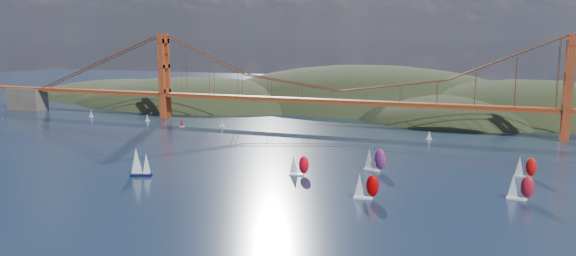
{
  "coord_description": "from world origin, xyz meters",
  "views": [
    {
      "loc": [
        84.89,
        -138.56,
        54.01
      ],
      "look_at": [
        0.26,
        90.0,
        13.79
      ],
      "focal_mm": 35.0,
      "sensor_mm": 36.0,
      "label": 1
    }
  ],
  "objects_px": {
    "racer_2": "(520,187)",
    "racer_3": "(525,167)",
    "racer_0": "(298,165)",
    "racer_1": "(366,186)",
    "sloop_navy": "(139,162)",
    "racer_rwb": "(374,159)"
  },
  "relations": [
    {
      "from": "sloop_navy",
      "to": "racer_rwb",
      "type": "relative_size",
      "value": 1.17
    },
    {
      "from": "racer_1",
      "to": "racer_2",
      "type": "distance_m",
      "value": 51.0
    },
    {
      "from": "sloop_navy",
      "to": "racer_2",
      "type": "height_order",
      "value": "sloop_navy"
    },
    {
      "from": "racer_1",
      "to": "racer_2",
      "type": "bearing_deg",
      "value": 10.98
    },
    {
      "from": "racer_0",
      "to": "racer_rwb",
      "type": "height_order",
      "value": "racer_rwb"
    },
    {
      "from": "racer_1",
      "to": "racer_rwb",
      "type": "distance_m",
      "value": 39.99
    },
    {
      "from": "racer_1",
      "to": "racer_rwb",
      "type": "height_order",
      "value": "racer_rwb"
    },
    {
      "from": "racer_0",
      "to": "racer_1",
      "type": "distance_m",
      "value": 38.59
    },
    {
      "from": "sloop_navy",
      "to": "racer_0",
      "type": "xyz_separation_m",
      "value": [
        57.53,
        22.3,
        -1.24
      ]
    },
    {
      "from": "racer_1",
      "to": "racer_rwb",
      "type": "bearing_deg",
      "value": 89.47
    },
    {
      "from": "racer_2",
      "to": "racer_3",
      "type": "distance_m",
      "value": 32.83
    },
    {
      "from": "racer_0",
      "to": "racer_2",
      "type": "bearing_deg",
      "value": -14.71
    },
    {
      "from": "racer_2",
      "to": "racer_3",
      "type": "relative_size",
      "value": 1.06
    },
    {
      "from": "racer_3",
      "to": "racer_rwb",
      "type": "bearing_deg",
      "value": -165.99
    },
    {
      "from": "racer_3",
      "to": "racer_0",
      "type": "bearing_deg",
      "value": -157.62
    },
    {
      "from": "racer_3",
      "to": "racer_2",
      "type": "bearing_deg",
      "value": -90.91
    },
    {
      "from": "racer_0",
      "to": "racer_3",
      "type": "xyz_separation_m",
      "value": [
        82.65,
        27.09,
        0.09
      ]
    },
    {
      "from": "racer_0",
      "to": "racer_rwb",
      "type": "xyz_separation_m",
      "value": [
        26.25,
        17.37,
        0.75
      ]
    },
    {
      "from": "racer_0",
      "to": "racer_1",
      "type": "xyz_separation_m",
      "value": [
        31.51,
        -22.27,
        0.3
      ]
    },
    {
      "from": "racer_rwb",
      "to": "sloop_navy",
      "type": "bearing_deg",
      "value": -142.12
    },
    {
      "from": "racer_2",
      "to": "racer_3",
      "type": "bearing_deg",
      "value": 87.42
    },
    {
      "from": "sloop_navy",
      "to": "racer_1",
      "type": "relative_size",
      "value": 1.29
    }
  ]
}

